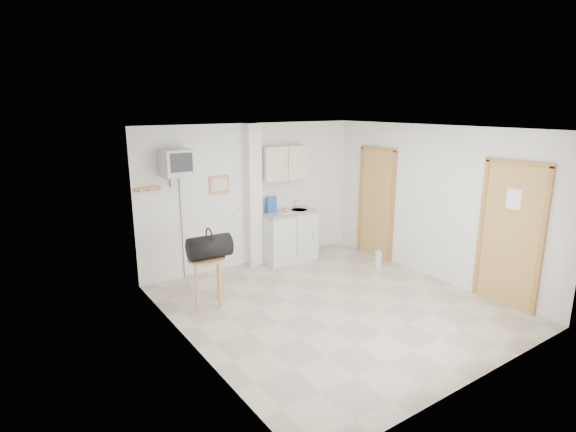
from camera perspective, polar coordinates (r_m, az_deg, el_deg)
ground at (r=6.62m, az=5.65°, el=-11.17°), size 4.50×4.50×0.00m
room_envelope at (r=6.35m, az=7.13°, el=2.34°), size 4.24×4.54×2.55m
kitchenette at (r=8.19m, az=-0.13°, el=-0.18°), size 1.03×0.58×2.10m
crt_television at (r=7.08m, az=-13.97°, el=6.50°), size 0.44×0.45×2.15m
round_table at (r=6.50m, az=-10.27°, el=-6.20°), size 0.54×0.54×0.71m
duffel_bag at (r=6.39m, az=-9.93°, el=-3.86°), size 0.61×0.36×0.44m
water_bottle at (r=8.08m, az=11.38°, el=-5.48°), size 0.12×0.12×0.35m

